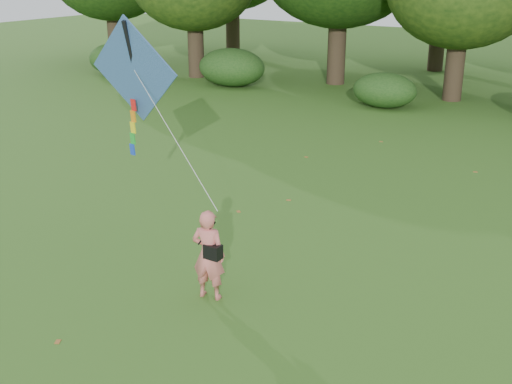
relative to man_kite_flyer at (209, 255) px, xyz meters
The scene contains 6 objects.
ground 1.29m from the man_kite_flyer, 20.02° to the right, with size 100.00×100.00×0.00m, color #265114.
man_kite_flyer is the anchor object (origin of this frame).
crossbody_bag 0.16m from the man_kite_flyer, 14.61° to the right, with size 0.43×0.20×0.69m.
flying_kite 4.81m from the man_kite_flyer, 147.89° to the left, with size 4.87×2.58×3.13m.
shrub_band 17.27m from the man_kite_flyer, 89.32° to the left, with size 39.15×3.22×1.88m.
fallen_leaves 3.97m from the man_kite_flyer, 74.53° to the left, with size 8.67×15.33×0.01m.
Camera 1 is at (5.15, -7.98, 5.74)m, focal length 45.00 mm.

